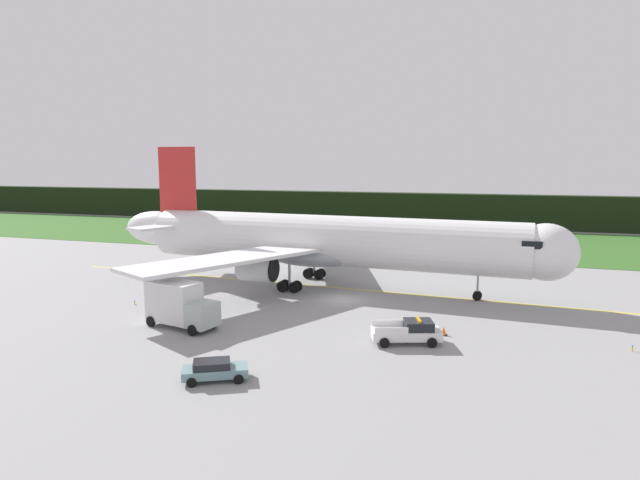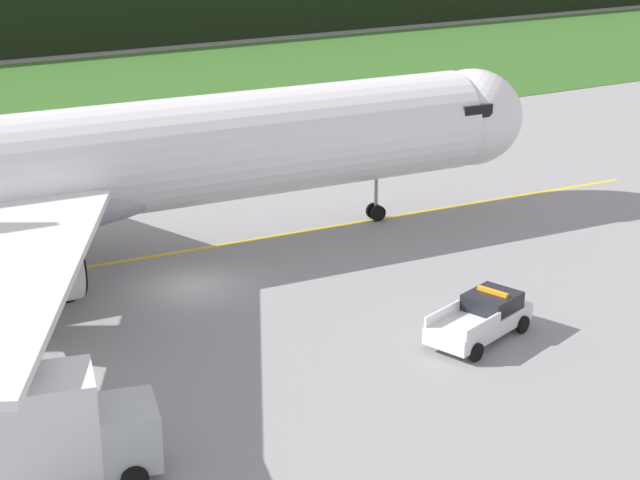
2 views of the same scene
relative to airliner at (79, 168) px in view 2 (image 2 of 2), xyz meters
The scene contains 6 objects.
ground 7.95m from the airliner, 53.77° to the right, with size 320.00×320.00×0.00m, color gray.
taxiway_centerline_main 5.14m from the airliner, ahead, with size 67.49×0.30×0.01m, color yellow.
airliner is the anchor object (origin of this frame).
ops_pickup_truck 20.62m from the airliner, 53.71° to the right, with size 5.63×3.63×1.94m.
catering_truck 19.64m from the airliner, 111.22° to the right, with size 6.79×3.89×4.01m.
apron_cone 20.24m from the airliner, 43.23° to the right, with size 0.57×0.57×0.71m.
Camera 2 is at (-17.36, -42.28, 18.70)m, focal length 57.79 mm.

